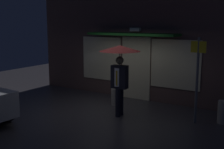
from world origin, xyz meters
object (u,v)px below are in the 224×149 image
(person_with_umbrella, at_px, (120,60))
(sidewalk_bollard_2, at_px, (223,112))
(street_sign_post, at_px, (197,75))
(sidewalk_bollard, at_px, (115,97))

(person_with_umbrella, bearing_deg, sidewalk_bollard_2, 13.50)
(person_with_umbrella, distance_m, sidewalk_bollard_2, 3.13)
(person_with_umbrella, bearing_deg, street_sign_post, 9.69)
(person_with_umbrella, relative_size, street_sign_post, 0.89)
(person_with_umbrella, height_order, sidewalk_bollard, person_with_umbrella)
(person_with_umbrella, height_order, sidewalk_bollard_2, person_with_umbrella)
(sidewalk_bollard, bearing_deg, sidewalk_bollard_2, 1.91)
(person_with_umbrella, relative_size, sidewalk_bollard_2, 3.29)
(person_with_umbrella, xyz_separation_m, street_sign_post, (2.05, 0.57, -0.31))
(person_with_umbrella, xyz_separation_m, sidewalk_bollard_2, (2.68, 0.95, -1.32))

